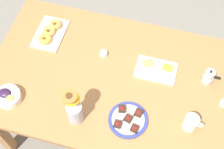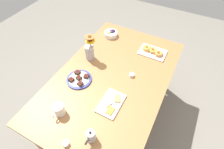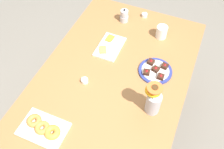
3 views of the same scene
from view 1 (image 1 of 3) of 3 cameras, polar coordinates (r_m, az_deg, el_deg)
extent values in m
plane|color=slate|center=(2.66, 0.00, -8.67)|extent=(6.00, 6.00, 0.00)
cube|color=#9E6B3D|center=(2.01, 0.00, -0.88)|extent=(1.60, 1.00, 0.04)
cube|color=#9E6B3D|center=(2.71, -12.47, 6.15)|extent=(0.07, 0.07, 0.70)
cube|color=#9E6B3D|center=(2.57, 18.30, -0.85)|extent=(0.07, 0.07, 0.70)
cylinder|color=white|center=(1.86, 14.20, -8.51)|extent=(0.08, 0.08, 0.10)
cylinder|color=brown|center=(1.82, 14.49, -7.98)|extent=(0.07, 0.07, 0.00)
torus|color=white|center=(1.87, 15.84, -8.86)|extent=(0.05, 0.01, 0.05)
cylinder|color=white|center=(2.00, -18.43, -3.90)|extent=(0.15, 0.15, 0.05)
ellipsoid|color=#2D1938|center=(2.00, -18.98, -3.30)|extent=(0.08, 0.07, 0.04)
ellipsoid|color=#9EC14C|center=(1.97, -18.11, -4.18)|extent=(0.05, 0.05, 0.04)
cube|color=white|center=(2.03, 8.04, 0.80)|extent=(0.26, 0.17, 0.01)
cube|color=#EFB74C|center=(2.04, 6.61, 2.09)|extent=(0.09, 0.08, 0.01)
cube|color=white|center=(2.01, 8.53, 0.44)|extent=(0.08, 0.07, 0.02)
cube|color=orange|center=(2.04, 10.16, 1.24)|extent=(0.07, 0.06, 0.01)
cube|color=white|center=(2.23, -11.21, 7.36)|extent=(0.19, 0.28, 0.01)
torus|color=gold|center=(2.17, -12.15, 6.40)|extent=(0.11, 0.11, 0.04)
torus|color=#C8883D|center=(2.21, -11.42, 7.77)|extent=(0.10, 0.10, 0.03)
torus|color=orange|center=(2.24, -10.28, 9.03)|extent=(0.12, 0.12, 0.03)
cylinder|color=white|center=(2.01, 19.78, -4.93)|extent=(0.05, 0.05, 0.03)
cylinder|color=#C68923|center=(2.00, 19.86, -4.81)|extent=(0.04, 0.04, 0.01)
cylinder|color=white|center=(2.08, -1.54, 3.86)|extent=(0.05, 0.05, 0.03)
cylinder|color=maroon|center=(2.07, -1.55, 4.02)|extent=(0.04, 0.04, 0.01)
cylinder|color=navy|center=(1.86, 2.95, -8.28)|extent=(0.23, 0.23, 0.01)
cylinder|color=white|center=(1.86, 2.95, -8.26)|extent=(0.19, 0.19, 0.01)
cube|color=#381E14|center=(1.86, 1.85, -6.29)|extent=(0.05, 0.05, 0.02)
cone|color=red|center=(1.85, 1.87, -6.05)|extent=(0.02, 0.02, 0.01)
cube|color=#381E14|center=(1.86, 4.86, -7.02)|extent=(0.05, 0.05, 0.02)
cone|color=red|center=(1.84, 4.91, -6.78)|extent=(0.02, 0.02, 0.01)
cube|color=#381E14|center=(1.82, 1.06, -9.05)|extent=(0.04, 0.04, 0.02)
cone|color=red|center=(1.81, 1.07, -8.82)|extent=(0.02, 0.02, 0.01)
cube|color=#381E14|center=(1.82, 4.15, -9.81)|extent=(0.05, 0.05, 0.02)
cone|color=red|center=(1.80, 4.19, -9.59)|extent=(0.02, 0.02, 0.01)
cube|color=#381E14|center=(1.84, 2.98, -8.03)|extent=(0.05, 0.05, 0.02)
cone|color=red|center=(1.82, 3.01, -7.80)|extent=(0.02, 0.02, 0.01)
cylinder|color=#B2B2BC|center=(1.81, -6.77, -6.95)|extent=(0.09, 0.09, 0.15)
cylinder|color=#3D702D|center=(1.70, -7.66, -4.78)|extent=(0.01, 0.01, 0.10)
cylinder|color=orange|center=(1.66, -7.87, -3.95)|extent=(0.09, 0.09, 0.01)
cylinder|color=#472D14|center=(1.65, -7.90, -3.86)|extent=(0.04, 0.04, 0.01)
cylinder|color=#3D702D|center=(1.72, -7.28, -4.92)|extent=(0.01, 0.01, 0.06)
cylinder|color=yellow|center=(1.69, -7.41, -4.41)|extent=(0.09, 0.09, 0.01)
cylinder|color=#472D14|center=(1.69, -7.43, -4.32)|extent=(0.04, 0.04, 0.01)
cylinder|color=#B7B7BC|center=(2.05, 17.05, -0.74)|extent=(0.07, 0.07, 0.05)
cylinder|color=#B7B7BC|center=(2.03, 17.26, -0.32)|extent=(0.05, 0.05, 0.01)
cylinder|color=#B7B7BC|center=(2.00, 17.45, 0.06)|extent=(0.06, 0.06, 0.04)
sphere|color=black|center=(1.98, 17.68, 0.52)|extent=(0.02, 0.02, 0.02)
cube|color=black|center=(2.03, 18.74, -0.58)|extent=(0.04, 0.01, 0.01)
camera|label=2|loc=(1.68, 45.33, 29.27)|focal=28.00mm
camera|label=3|loc=(1.38, -53.52, 24.46)|focal=40.00mm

